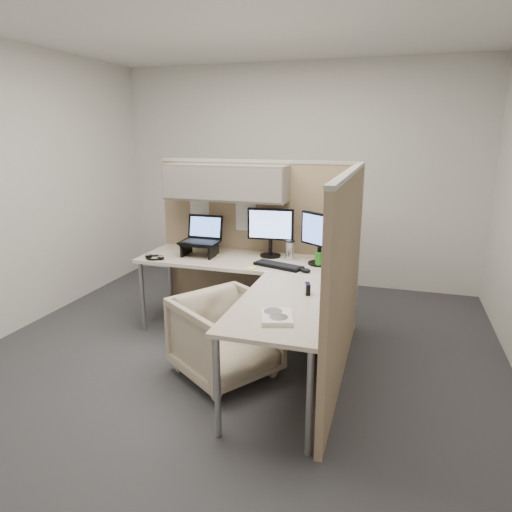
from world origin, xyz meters
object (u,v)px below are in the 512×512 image
(office_chair, at_px, (226,333))
(monitor_left, at_px, (271,228))
(desk, at_px, (254,278))
(keyboard, at_px, (278,266))

(office_chair, bearing_deg, monitor_left, 29.87)
(desk, relative_size, keyboard, 4.47)
(desk, xyz_separation_m, keyboard, (0.14, 0.25, 0.05))
(monitor_left, bearing_deg, office_chair, -98.91)
(desk, relative_size, office_chair, 2.79)
(desk, xyz_separation_m, office_chair, (-0.10, -0.43, -0.33))
(monitor_left, xyz_separation_m, keyboard, (0.16, -0.32, -0.26))
(desk, bearing_deg, keyboard, 60.21)
(office_chair, distance_m, keyboard, 0.82)
(desk, height_order, office_chair, desk)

